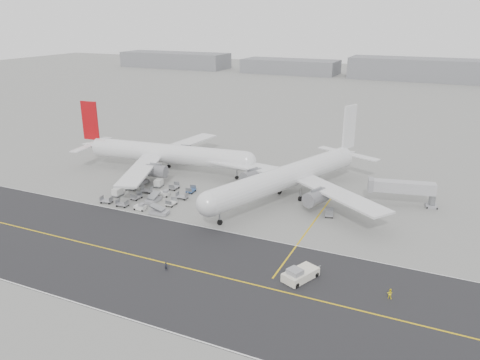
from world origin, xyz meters
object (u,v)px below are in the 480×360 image
at_px(jet_bridge, 403,188).
at_px(airliner_a, 164,153).
at_px(airliner_b, 290,176).
at_px(ground_crew_a, 166,267).
at_px(ground_crew_b, 390,294).
at_px(pushback_tug, 300,274).

bearing_deg(jet_bridge, airliner_a, 169.58).
bearing_deg(airliner_b, jet_bridge, 35.59).
distance_m(jet_bridge, ground_crew_a, 57.61).
relative_size(airliner_a, ground_crew_a, 33.46).
xyz_separation_m(airliner_b, ground_crew_b, (27.74, -33.57, -4.68)).
relative_size(pushback_tug, ground_crew_a, 5.22).
xyz_separation_m(pushback_tug, ground_crew_b, (14.23, 0.54, -0.15)).
relative_size(ground_crew_a, ground_crew_b, 0.95).
bearing_deg(pushback_tug, ground_crew_a, -139.19).
bearing_deg(airliner_b, pushback_tug, -46.96).
relative_size(airliner_b, jet_bridge, 3.36).
bearing_deg(jet_bridge, pushback_tug, -117.76).
distance_m(airliner_b, pushback_tug, 36.97).
bearing_deg(ground_crew_a, airliner_b, 76.68).
height_order(jet_bridge, ground_crew_a, jet_bridge).
xyz_separation_m(ground_crew_a, ground_crew_b, (35.84, 7.23, 0.04)).
relative_size(airliner_a, ground_crew_b, 31.73).
distance_m(pushback_tug, ground_crew_b, 14.24).
height_order(airliner_b, ground_crew_b, airliner_b).
bearing_deg(ground_crew_b, airliner_a, -24.82).
bearing_deg(ground_crew_a, airliner_a, 121.24).
distance_m(jet_bridge, ground_crew_b, 40.09).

